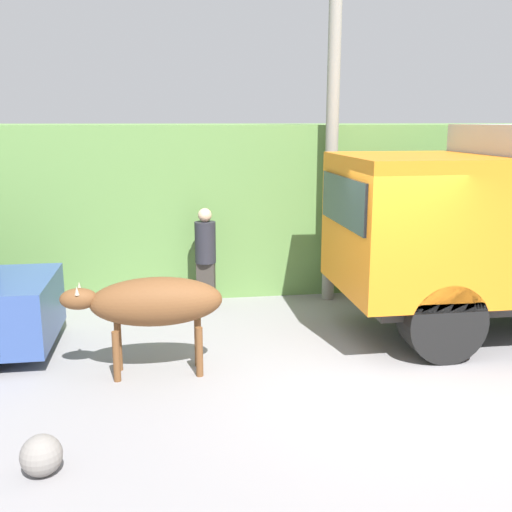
{
  "coord_description": "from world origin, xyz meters",
  "views": [
    {
      "loc": [
        -2.44,
        -6.64,
        3.15
      ],
      "look_at": [
        -1.28,
        1.02,
        1.4
      ],
      "focal_mm": 42.0,
      "sensor_mm": 36.0,
      "label": 1
    }
  ],
  "objects_px": {
    "utility_pole": "(333,97)",
    "roadside_rock": "(41,455)",
    "brown_cow": "(153,303)",
    "pedestrian_on_hill": "(206,254)"
  },
  "relations": [
    {
      "from": "brown_cow",
      "to": "pedestrian_on_hill",
      "type": "height_order",
      "value": "pedestrian_on_hill"
    },
    {
      "from": "utility_pole",
      "to": "roadside_rock",
      "type": "height_order",
      "value": "utility_pole"
    },
    {
      "from": "pedestrian_on_hill",
      "to": "utility_pole",
      "type": "relative_size",
      "value": 0.25
    },
    {
      "from": "brown_cow",
      "to": "pedestrian_on_hill",
      "type": "bearing_deg",
      "value": 67.73
    },
    {
      "from": "brown_cow",
      "to": "roadside_rock",
      "type": "bearing_deg",
      "value": -119.91
    },
    {
      "from": "brown_cow",
      "to": "roadside_rock",
      "type": "height_order",
      "value": "brown_cow"
    },
    {
      "from": "roadside_rock",
      "to": "pedestrian_on_hill",
      "type": "bearing_deg",
      "value": 69.15
    },
    {
      "from": "pedestrian_on_hill",
      "to": "utility_pole",
      "type": "height_order",
      "value": "utility_pole"
    },
    {
      "from": "pedestrian_on_hill",
      "to": "utility_pole",
      "type": "bearing_deg",
      "value": -160.82
    },
    {
      "from": "pedestrian_on_hill",
      "to": "roadside_rock",
      "type": "bearing_deg",
      "value": 82.77
    }
  ]
}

